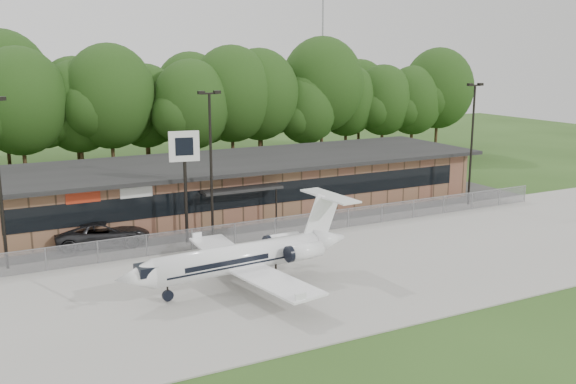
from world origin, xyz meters
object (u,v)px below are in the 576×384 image
business_jet (246,258)px  pole_sign (184,158)px  suv (103,234)px  terminal (237,184)px

business_jet → pole_sign: 10.30m
business_jet → pole_sign: bearing=87.5°
suv → pole_sign: pole_sign is taller
suv → terminal: bearing=-56.1°
business_jet → suv: size_ratio=2.28×
business_jet → terminal: bearing=64.6°
suv → pole_sign: bearing=-100.6°
terminal → suv: (-11.91, -5.14, -1.33)m
terminal → pole_sign: (-6.73, -7.14, 3.67)m
terminal → pole_sign: 10.48m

